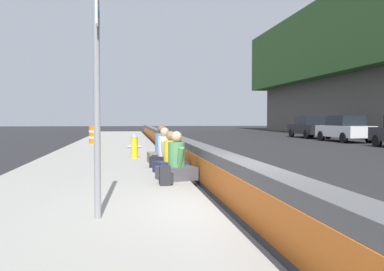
% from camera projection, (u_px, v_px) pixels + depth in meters
% --- Properties ---
extents(ground_plane, '(160.00, 160.00, 0.00)m').
position_uv_depth(ground_plane, '(246.00, 216.00, 6.69)').
color(ground_plane, '#232326').
rests_on(ground_plane, ground).
extents(sidewalk_strip, '(80.00, 4.40, 0.14)m').
position_uv_depth(sidewalk_strip, '(70.00, 218.00, 6.30)').
color(sidewalk_strip, gray).
rests_on(sidewalk_strip, ground_plane).
extents(jersey_barrier, '(76.00, 0.45, 0.85)m').
position_uv_depth(jersey_barrier, '(246.00, 189.00, 6.67)').
color(jersey_barrier, '#545456').
rests_on(jersey_barrier, ground_plane).
extents(route_sign_post, '(0.44, 0.09, 3.60)m').
position_uv_depth(route_sign_post, '(97.00, 67.00, 5.87)').
color(route_sign_post, gray).
rests_on(route_sign_post, sidewalk_strip).
extents(fire_hydrant, '(0.26, 0.46, 0.88)m').
position_uv_depth(fire_hydrant, '(134.00, 145.00, 14.97)').
color(fire_hydrant, gold).
rests_on(fire_hydrant, sidewalk_strip).
extents(seated_person_foreground, '(0.86, 0.94, 1.09)m').
position_uv_depth(seated_person_foreground, '(176.00, 164.00, 9.70)').
color(seated_person_foreground, '#424247').
rests_on(seated_person_foreground, sidewalk_strip).
extents(seated_person_middle, '(0.84, 0.91, 1.06)m').
position_uv_depth(seated_person_middle, '(171.00, 160.00, 10.96)').
color(seated_person_middle, '#23284C').
rests_on(seated_person_middle, sidewalk_strip).
extents(seated_person_rear, '(0.81, 0.91, 1.12)m').
position_uv_depth(seated_person_rear, '(165.00, 154.00, 12.33)').
color(seated_person_rear, black).
rests_on(seated_person_rear, sidewalk_strip).
extents(seated_person_far, '(0.78, 0.90, 1.17)m').
position_uv_depth(seated_person_far, '(162.00, 151.00, 13.52)').
color(seated_person_far, '#706651').
rests_on(seated_person_far, sidewalk_strip).
extents(backpack, '(0.32, 0.28, 0.40)m').
position_uv_depth(backpack, '(165.00, 176.00, 8.93)').
color(backpack, '#232328').
rests_on(backpack, sidewalk_strip).
extents(construction_barrel, '(0.54, 0.54, 0.95)m').
position_uv_depth(construction_barrel, '(94.00, 135.00, 23.72)').
color(construction_barrel, orange).
rests_on(construction_barrel, sidewalk_strip).
extents(parked_car_midline, '(4.57, 2.08, 1.71)m').
position_uv_depth(parked_car_midline, '(344.00, 129.00, 27.90)').
color(parked_car_midline, silver).
rests_on(parked_car_midline, ground_plane).
extents(parked_car_far, '(4.52, 1.99, 1.71)m').
position_uv_depth(parked_car_far, '(309.00, 127.00, 33.52)').
color(parked_car_far, black).
rests_on(parked_car_far, ground_plane).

